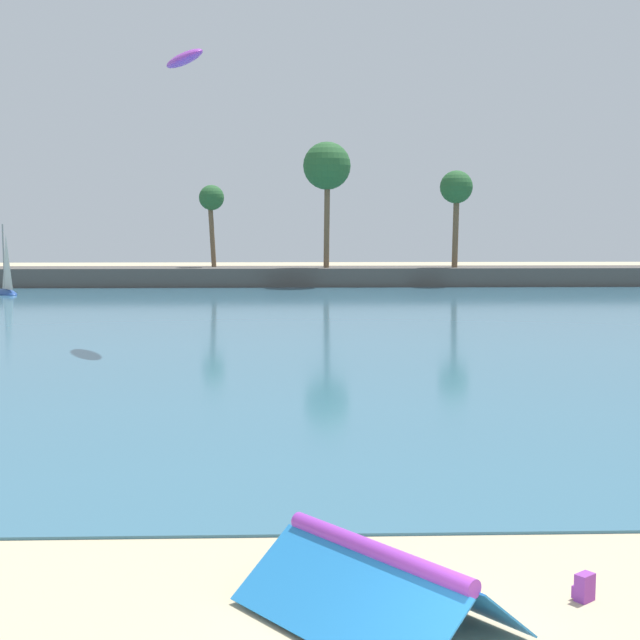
% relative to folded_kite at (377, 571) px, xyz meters
% --- Properties ---
extents(sea, '(220.00, 110.02, 0.06)m').
position_rel_folded_kite_xyz_m(sea, '(0.40, 58.74, -0.76)').
color(sea, '#386B84').
rests_on(sea, ground).
extents(palm_headland, '(80.37, 6.55, 13.51)m').
position_rel_folded_kite_xyz_m(palm_headland, '(-2.35, 73.59, 2.08)').
color(palm_headland, '#514C47').
rests_on(palm_headland, ground).
extents(folded_kite, '(4.44, 4.65, 1.17)m').
position_rel_folded_kite_xyz_m(folded_kite, '(0.00, 0.00, 0.00)').
color(folded_kite, '#237FD1').
rests_on(folded_kite, ground).
extents(backpack_by_trailer, '(0.37, 0.37, 0.44)m').
position_rel_folded_kite_xyz_m(backpack_by_trailer, '(3.34, 0.68, -0.58)').
color(backpack_by_trailer, purple).
rests_on(backpack_by_trailer, ground).
extents(sailboat_near_shore, '(3.53, 4.28, 6.26)m').
position_rel_folded_kite_xyz_m(sailboat_near_shore, '(-25.02, 63.55, -0.16)').
color(sailboat_near_shore, '#234793').
rests_on(sailboat_near_shore, sea).
extents(kite_aloft_low_near_shore, '(2.96, 4.17, 1.03)m').
position_rel_folded_kite_xyz_m(kite_aloft_low_near_shore, '(-6.25, 31.28, 12.90)').
color(kite_aloft_low_near_shore, purple).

